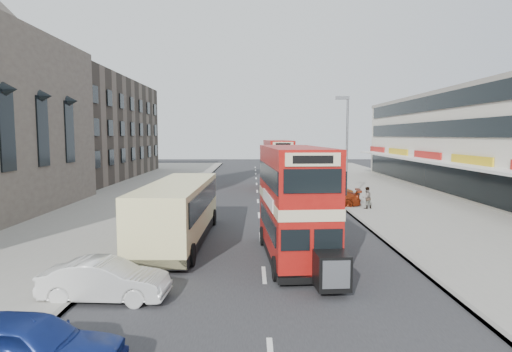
% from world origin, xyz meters
% --- Properties ---
extents(ground, '(160.00, 160.00, 0.00)m').
position_xyz_m(ground, '(0.00, 0.00, 0.00)').
color(ground, '#28282B').
rests_on(ground, ground).
extents(road_surface, '(12.00, 90.00, 0.01)m').
position_xyz_m(road_surface, '(0.00, 20.00, 0.01)').
color(road_surface, '#28282B').
rests_on(road_surface, ground).
extents(pavement_right, '(12.00, 90.00, 0.15)m').
position_xyz_m(pavement_right, '(12.00, 20.00, 0.07)').
color(pavement_right, gray).
rests_on(pavement_right, ground).
extents(pavement_left, '(12.00, 90.00, 0.15)m').
position_xyz_m(pavement_left, '(-12.00, 20.00, 0.07)').
color(pavement_left, gray).
rests_on(pavement_left, ground).
extents(kerb_left, '(0.20, 90.00, 0.16)m').
position_xyz_m(kerb_left, '(-6.10, 20.00, 0.07)').
color(kerb_left, gray).
rests_on(kerb_left, ground).
extents(kerb_right, '(0.20, 90.00, 0.16)m').
position_xyz_m(kerb_right, '(6.10, 20.00, 0.07)').
color(kerb_right, gray).
rests_on(kerb_right, ground).
extents(brick_terrace, '(14.00, 28.00, 12.00)m').
position_xyz_m(brick_terrace, '(-22.00, 38.00, 6.00)').
color(brick_terrace, '#66594C').
rests_on(brick_terrace, ground).
extents(commercial_row, '(9.90, 46.20, 9.30)m').
position_xyz_m(commercial_row, '(19.95, 22.00, 4.70)').
color(commercial_row, beige).
rests_on(commercial_row, ground).
extents(street_lamp, '(1.00, 0.20, 8.12)m').
position_xyz_m(street_lamp, '(6.52, 18.00, 4.78)').
color(street_lamp, slate).
rests_on(street_lamp, ground).
extents(bus_main, '(2.84, 8.43, 4.61)m').
position_xyz_m(bus_main, '(1.34, 4.09, 2.43)').
color(bus_main, black).
rests_on(bus_main, ground).
extents(bus_second, '(2.77, 8.40, 4.60)m').
position_xyz_m(bus_second, '(2.09, 28.09, 2.42)').
color(bus_second, black).
rests_on(bus_second, ground).
extents(coach, '(2.88, 10.40, 2.74)m').
position_xyz_m(coach, '(-4.08, 7.08, 1.62)').
color(coach, black).
rests_on(coach, ground).
extents(car_left_near, '(4.36, 2.09, 1.44)m').
position_xyz_m(car_left_near, '(-5.30, -4.80, 0.72)').
color(car_left_near, navy).
rests_on(car_left_near, ground).
extents(car_left_front, '(4.07, 1.63, 1.32)m').
position_xyz_m(car_left_front, '(-5.13, -0.39, 0.66)').
color(car_left_front, silver).
rests_on(car_left_front, ground).
extents(car_right_a, '(4.91, 2.46, 1.37)m').
position_xyz_m(car_right_a, '(5.12, 17.33, 0.68)').
color(car_right_a, maroon).
rests_on(car_right_a, ground).
extents(car_right_b, '(4.49, 2.20, 1.23)m').
position_xyz_m(car_right_b, '(5.43, 20.59, 0.61)').
color(car_right_b, '#C96014').
rests_on(car_right_b, ground).
extents(pedestrian_near, '(0.67, 0.57, 1.54)m').
position_xyz_m(pedestrian_near, '(7.54, 15.68, 0.92)').
color(pedestrian_near, gray).
rests_on(pedestrian_near, pavement_right).
extents(pedestrian_far, '(1.10, 0.91, 1.75)m').
position_xyz_m(pedestrian_far, '(7.82, 30.75, 1.03)').
color(pedestrian_far, gray).
rests_on(pedestrian_far, pavement_right).
extents(cyclist, '(0.86, 2.00, 2.04)m').
position_xyz_m(cyclist, '(4.29, 22.34, 0.67)').
color(cyclist, gray).
rests_on(cyclist, ground).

